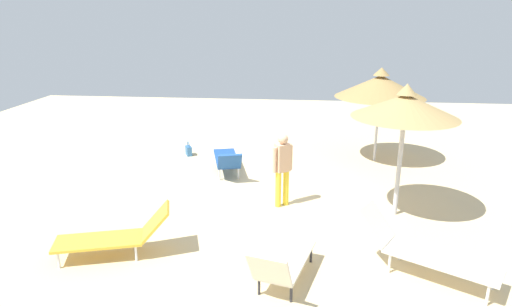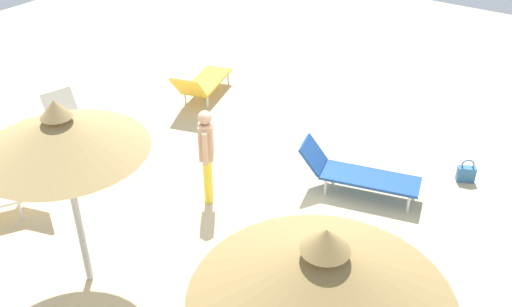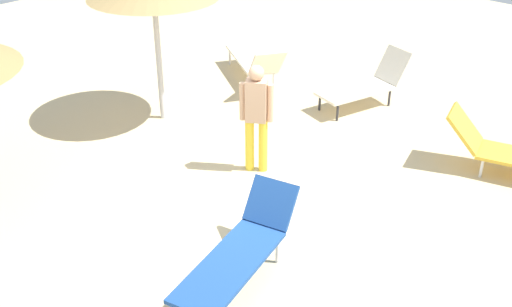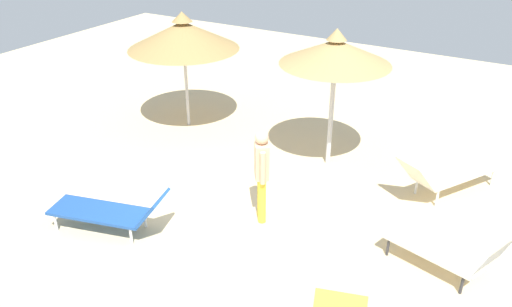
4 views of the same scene
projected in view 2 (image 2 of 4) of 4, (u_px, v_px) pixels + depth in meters
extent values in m
cube|color=beige|center=(256.00, 194.00, 9.89)|extent=(24.00, 24.00, 0.10)
cone|color=#997A47|center=(323.00, 275.00, 5.13)|extent=(2.50, 2.50, 0.61)
cone|color=#997A47|center=(326.00, 240.00, 4.91)|extent=(0.45, 0.45, 0.22)
cylinder|color=#B2B2B7|center=(76.00, 211.00, 7.49)|extent=(0.09, 0.09, 2.37)
cone|color=tan|center=(60.00, 133.00, 6.87)|extent=(2.12, 2.12, 0.47)
cone|color=tan|center=(55.00, 109.00, 6.69)|extent=(0.38, 0.38, 0.22)
cube|color=gold|center=(207.00, 81.00, 12.90)|extent=(1.62, 1.02, 0.05)
cylinder|color=silver|center=(208.00, 75.00, 13.56)|extent=(0.04, 0.04, 0.29)
cylinder|color=silver|center=(228.00, 78.00, 13.42)|extent=(0.04, 0.04, 0.29)
cylinder|color=silver|center=(185.00, 98.00, 12.55)|extent=(0.04, 0.04, 0.29)
cylinder|color=silver|center=(207.00, 102.00, 12.41)|extent=(0.04, 0.04, 0.29)
cube|color=gold|center=(188.00, 88.00, 11.95)|extent=(0.66, 0.73, 0.55)
cube|color=silver|center=(83.00, 138.00, 10.74)|extent=(0.96, 1.53, 0.05)
cylinder|color=#2D2D33|center=(112.00, 154.00, 10.59)|extent=(0.04, 0.04, 0.31)
cylinder|color=#2D2D33|center=(86.00, 164.00, 10.32)|extent=(0.04, 0.04, 0.31)
cylinder|color=#2D2D33|center=(83.00, 129.00, 11.37)|extent=(0.04, 0.04, 0.31)
cylinder|color=#2D2D33|center=(58.00, 138.00, 11.09)|extent=(0.04, 0.04, 0.31)
cube|color=silver|center=(61.00, 107.00, 11.14)|extent=(0.68, 0.49, 0.58)
cylinder|color=silver|center=(21.00, 211.00, 9.13)|extent=(0.04, 0.04, 0.35)
cylinder|color=silver|center=(18.00, 194.00, 9.51)|extent=(0.04, 0.04, 0.35)
cube|color=silver|center=(37.00, 171.00, 9.19)|extent=(0.74, 0.77, 0.59)
cube|color=#1E478C|center=(370.00, 178.00, 9.60)|extent=(0.99, 1.73, 0.05)
cylinder|color=silver|center=(412.00, 187.00, 9.70)|extent=(0.04, 0.04, 0.32)
cylinder|color=silver|center=(408.00, 204.00, 9.30)|extent=(0.04, 0.04, 0.32)
cylinder|color=silver|center=(332.00, 172.00, 10.10)|extent=(0.04, 0.04, 0.32)
cylinder|color=silver|center=(325.00, 187.00, 9.70)|extent=(0.04, 0.04, 0.32)
cube|color=#1E478C|center=(313.00, 155.00, 9.76)|extent=(0.67, 0.52, 0.48)
cylinder|color=yellow|center=(208.00, 182.00, 9.40)|extent=(0.13, 0.13, 0.82)
cylinder|color=yellow|center=(209.00, 175.00, 9.57)|extent=(0.13, 0.13, 0.82)
cube|color=tan|center=(206.00, 141.00, 9.11)|extent=(0.37, 0.35, 0.61)
sphere|color=tan|center=(205.00, 118.00, 8.89)|extent=(0.22, 0.22, 0.22)
cylinder|color=tan|center=(205.00, 149.00, 8.95)|extent=(0.09, 0.09, 0.56)
cylinder|color=tan|center=(207.00, 136.00, 9.29)|extent=(0.09, 0.09, 0.56)
cube|color=#336699|center=(466.00, 174.00, 10.07)|extent=(0.26, 0.34, 0.28)
torus|color=#336699|center=(468.00, 165.00, 9.97)|extent=(0.12, 0.21, 0.22)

